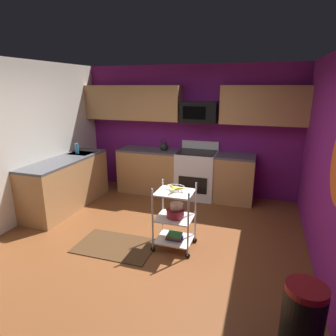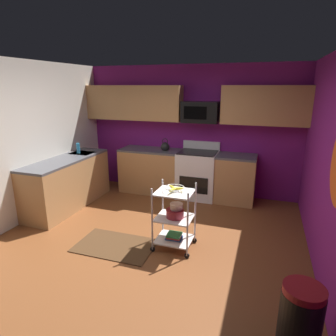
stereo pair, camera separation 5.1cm
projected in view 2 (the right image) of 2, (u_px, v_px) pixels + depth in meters
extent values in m
cube|color=brown|center=(145.00, 246.00, 4.14)|extent=(4.40, 4.80, 0.04)
cube|color=#751970|center=(190.00, 130.00, 5.99)|extent=(4.52, 0.06, 2.60)
cube|color=silver|center=(10.00, 146.00, 4.47)|extent=(0.06, 4.80, 2.60)
cube|color=#751970|center=(335.00, 173.00, 3.08)|extent=(0.06, 4.80, 2.60)
cube|color=#B27F4C|center=(185.00, 175.00, 5.92)|extent=(2.76, 0.60, 0.88)
cube|color=#4C4C51|center=(185.00, 153.00, 5.80)|extent=(2.76, 0.60, 0.04)
cube|color=#B27F4C|center=(68.00, 184.00, 5.38)|extent=(0.60, 1.89, 0.88)
cube|color=#4C4C51|center=(66.00, 160.00, 5.26)|extent=(0.60, 1.89, 0.04)
cube|color=#B7BABC|center=(82.00, 157.00, 5.72)|extent=(0.44, 0.36, 0.16)
cube|color=white|center=(197.00, 175.00, 5.84)|extent=(0.76, 0.64, 0.92)
cube|color=black|center=(193.00, 185.00, 5.57)|extent=(0.56, 0.01, 0.32)
cube|color=white|center=(201.00, 145.00, 5.95)|extent=(0.76, 0.06, 0.18)
cube|color=black|center=(198.00, 152.00, 5.71)|extent=(0.72, 0.60, 0.02)
cube|color=#B27F4C|center=(134.00, 103.00, 6.03)|extent=(2.06, 0.33, 0.70)
cube|color=#B27F4C|center=(265.00, 105.00, 5.21)|extent=(1.54, 0.33, 0.70)
cube|color=black|center=(201.00, 112.00, 5.60)|extent=(0.70, 0.38, 0.40)
cube|color=black|center=(195.00, 113.00, 5.44)|extent=(0.44, 0.01, 0.24)
cylinder|color=silver|center=(152.00, 220.00, 3.85)|extent=(0.02, 0.02, 0.88)
cylinder|color=black|center=(153.00, 249.00, 3.97)|extent=(0.07, 0.02, 0.07)
cylinder|color=silver|center=(187.00, 225.00, 3.70)|extent=(0.02, 0.02, 0.88)
cylinder|color=black|center=(187.00, 256.00, 3.82)|extent=(0.07, 0.02, 0.07)
cylinder|color=silver|center=(163.00, 208.00, 4.23)|extent=(0.02, 0.02, 0.88)
cylinder|color=black|center=(163.00, 235.00, 4.35)|extent=(0.07, 0.02, 0.07)
cylinder|color=silver|center=(195.00, 212.00, 4.07)|extent=(0.02, 0.02, 0.88)
cylinder|color=black|center=(194.00, 240.00, 4.19)|extent=(0.07, 0.02, 0.07)
cube|color=silver|center=(174.00, 239.00, 4.06)|extent=(0.49, 0.42, 0.02)
cube|color=silver|center=(174.00, 218.00, 3.97)|extent=(0.49, 0.42, 0.02)
cube|color=silver|center=(174.00, 192.00, 3.87)|extent=(0.49, 0.42, 0.02)
torus|color=silver|center=(174.00, 187.00, 3.85)|extent=(0.27, 0.27, 0.01)
cylinder|color=silver|center=(174.00, 191.00, 3.86)|extent=(0.12, 0.12, 0.02)
ellipsoid|color=yellow|center=(178.00, 189.00, 3.85)|extent=(0.17, 0.09, 0.04)
ellipsoid|color=yellow|center=(173.00, 187.00, 3.89)|extent=(0.15, 0.14, 0.04)
ellipsoid|color=yellow|center=(173.00, 190.00, 3.81)|extent=(0.08, 0.17, 0.04)
cylinder|color=maroon|center=(175.00, 214.00, 3.95)|extent=(0.24, 0.24, 0.11)
torus|color=maroon|center=(175.00, 210.00, 3.93)|extent=(0.25, 0.25, 0.01)
cylinder|color=silver|center=(176.00, 207.00, 3.93)|extent=(0.17, 0.17, 0.08)
torus|color=silver|center=(176.00, 204.00, 3.92)|extent=(0.18, 0.18, 0.01)
cube|color=#1E4C8C|center=(174.00, 238.00, 4.05)|extent=(0.23, 0.17, 0.02)
cube|color=#B22626|center=(174.00, 236.00, 4.05)|extent=(0.20, 0.18, 0.02)
cube|color=#26723F|center=(174.00, 235.00, 4.04)|extent=(0.20, 0.19, 0.03)
sphere|color=black|center=(165.00, 147.00, 5.91)|extent=(0.18, 0.18, 0.18)
sphere|color=black|center=(165.00, 143.00, 5.88)|extent=(0.03, 0.03, 0.03)
cone|color=black|center=(169.00, 146.00, 5.88)|extent=(0.09, 0.04, 0.06)
torus|color=black|center=(165.00, 141.00, 5.88)|extent=(0.12, 0.01, 0.12)
cylinder|color=#2D8CBF|center=(78.00, 148.00, 5.64)|extent=(0.06, 0.06, 0.20)
cylinder|color=black|center=(299.00, 325.00, 2.38)|extent=(0.34, 0.34, 0.60)
cylinder|color=maroon|center=(304.00, 291.00, 2.29)|extent=(0.33, 0.33, 0.06)
cube|color=#472D19|center=(115.00, 245.00, 4.12)|extent=(1.11, 0.71, 0.01)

